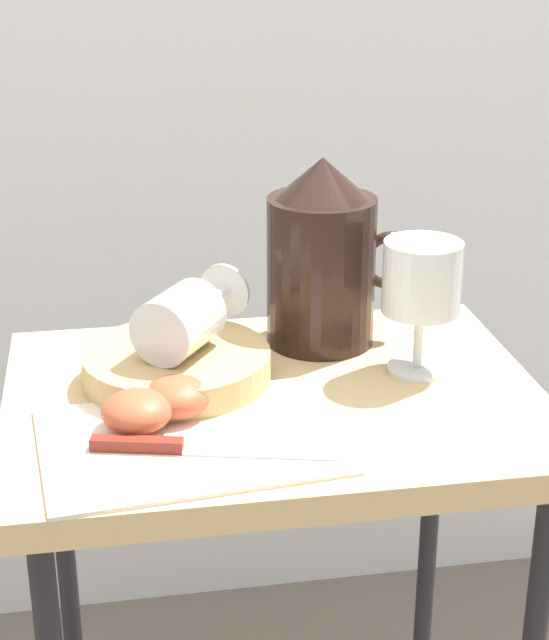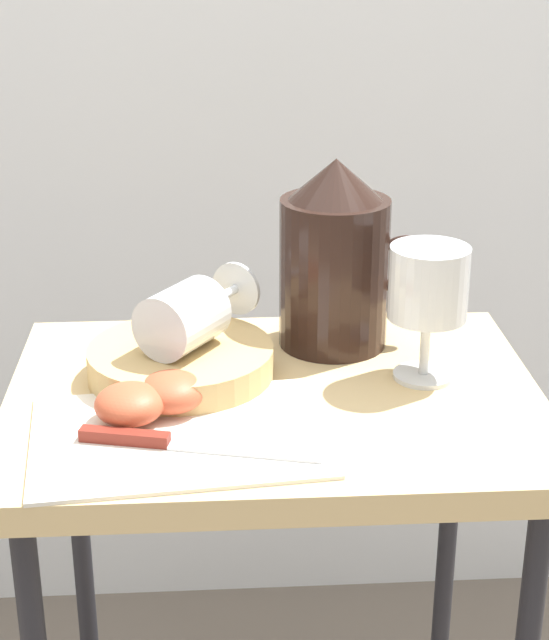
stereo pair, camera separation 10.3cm
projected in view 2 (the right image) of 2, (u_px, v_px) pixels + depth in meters
curtain_drape at (248, 30)px, 1.56m from camera, size 2.40×0.03×2.01m
table at (274, 463)px, 1.10m from camera, size 0.55×0.41×0.72m
linen_napkin at (178, 436)px, 0.98m from camera, size 0.29×0.23×0.00m
basket_tray at (181, 362)px, 1.09m from camera, size 0.20×0.20×0.03m
pitcher at (335, 270)px, 1.15m from camera, size 0.17×0.12×0.21m
wine_glass_upright at (428, 290)px, 1.06m from camera, size 0.08×0.08×0.15m
wine_glass_tipped_near at (185, 317)px, 1.07m from camera, size 0.14×0.16×0.07m
apple_half_left at (130, 404)px, 0.99m from camera, size 0.07×0.07×0.04m
apple_half_right at (171, 392)px, 1.02m from camera, size 0.07×0.07×0.04m
knife at (163, 442)px, 0.95m from camera, size 0.22×0.07×0.01m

